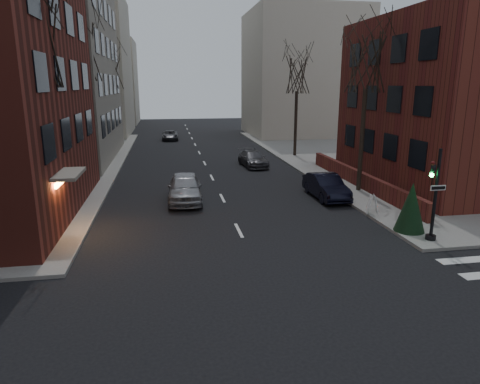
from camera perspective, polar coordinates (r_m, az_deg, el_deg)
name	(u,v)px	position (r m, az deg, el deg)	size (l,w,h in m)	color
building_right_brick	(466,103)	(32.60, 27.93, 10.40)	(12.00, 14.00, 11.00)	#5D241A
low_wall_right	(359,179)	(29.43, 15.62, 1.72)	(0.35, 16.00, 1.00)	#5D241A
building_distant_la	(73,66)	(63.09, -21.33, 15.33)	(14.00, 16.00, 18.00)	#BCB09F
building_distant_ra	(302,74)	(59.79, 8.25, 15.27)	(14.00, 14.00, 16.00)	#BCB09F
building_distant_lb	(107,82)	(79.55, -17.35, 13.78)	(10.00, 12.00, 14.00)	#BCB09F
traffic_signal	(434,201)	(20.04, 24.40, -1.07)	(0.76, 0.44, 4.00)	black
tree_left_a	(33,43)	(21.74, -25.92, 17.40)	(4.18, 4.18, 10.26)	#2D231C
tree_left_b	(82,52)	(33.48, -20.30, 17.08)	(4.40, 4.40, 10.80)	#2D231C
tree_left_c	(108,71)	(47.29, -17.18, 15.16)	(3.96, 3.96, 9.72)	#2D231C
tree_right_a	(367,62)	(27.71, 16.60, 16.30)	(3.96, 3.96, 9.72)	#2D231C
tree_right_b	(297,74)	(40.75, 7.63, 15.27)	(3.74, 3.74, 9.18)	#2D231C
streetlamp_near	(87,124)	(29.48, -19.72, 8.51)	(0.36, 0.36, 6.28)	black
streetlamp_far	(119,108)	(49.26, -15.86, 10.77)	(0.36, 0.36, 6.28)	black
parked_sedan	(326,186)	(26.38, 11.39, 0.75)	(1.55, 4.45, 1.46)	black
car_lane_silver	(185,187)	(25.38, -7.37, 0.60)	(1.96, 4.86, 1.66)	#98999E
car_lane_gray	(253,159)	(36.07, 1.73, 4.46)	(1.81, 4.44, 1.29)	#434248
car_lane_far	(170,135)	(54.05, -9.31, 7.48)	(1.94, 4.21, 1.17)	#3A3A3E
sandwich_board	(372,204)	(23.46, 17.23, -1.54)	(0.43, 0.61, 0.97)	white
evergreen_shrub	(411,207)	(21.03, 21.84, -1.87)	(1.37, 1.37, 2.29)	#163219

